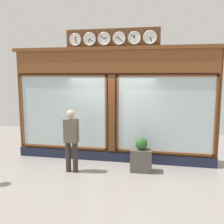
{
  "coord_description": "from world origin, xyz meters",
  "views": [
    {
      "loc": [
        -1.42,
        7.21,
        2.58
      ],
      "look_at": [
        0.0,
        0.0,
        1.51
      ],
      "focal_mm": 40.36,
      "sensor_mm": 36.0,
      "label": 1
    }
  ],
  "objects": [
    {
      "name": "ground_plane",
      "position": [
        0.0,
        2.8,
        0.0
      ],
      "size": [
        14.0,
        14.0,
        0.0
      ],
      "primitive_type": "plane",
      "color": "gray"
    },
    {
      "name": "planter_box",
      "position": [
        -0.93,
        0.65,
        0.31
      ],
      "size": [
        0.56,
        0.36,
        0.61
      ],
      "primitive_type": "cube",
      "color": "#4C4742",
      "rests_on": "ground_plane"
    },
    {
      "name": "planter_shrub",
      "position": [
        -0.93,
        0.65,
        0.77
      ],
      "size": [
        0.32,
        0.32,
        0.32
      ],
      "primitive_type": "sphere",
      "color": "#285623",
      "rests_on": "planter_box"
    },
    {
      "name": "pedestrian",
      "position": [
        0.9,
        1.04,
        0.93
      ],
      "size": [
        0.37,
        0.23,
        1.69
      ],
      "color": "#312A24",
      "rests_on": "ground_plane"
    },
    {
      "name": "shop_facade",
      "position": [
        -0.0,
        -0.12,
        1.73
      ],
      "size": [
        6.14,
        0.42,
        3.89
      ],
      "color": "#5B3319",
      "rests_on": "ground_plane"
    }
  ]
}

